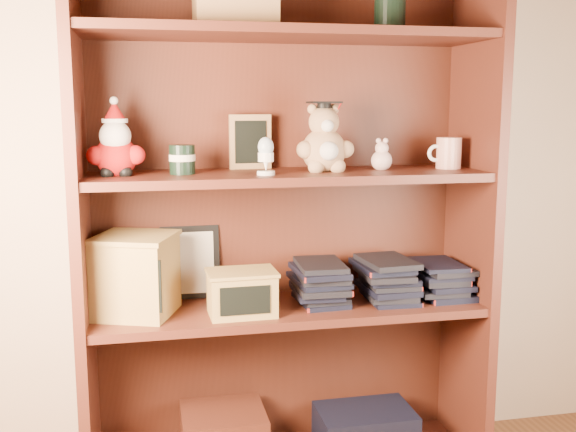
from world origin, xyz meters
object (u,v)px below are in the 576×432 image
object	(u,v)px
bookcase	(284,227)
teacher_mug	(448,153)
grad_teddy_bear	(324,144)
treats_box	(136,274)

from	to	relation	value
bookcase	teacher_mug	distance (m)	0.55
grad_teddy_bear	teacher_mug	size ratio (longest dim) A/B	1.95
grad_teddy_bear	bookcase	bearing A→B (deg)	152.48
bookcase	treats_box	world-z (taller)	bookcase
bookcase	treats_box	distance (m)	0.46
treats_box	teacher_mug	bearing A→B (deg)	0.06
bookcase	treats_box	xyz separation A→B (m)	(-0.44, -0.05, -0.11)
teacher_mug	grad_teddy_bear	bearing A→B (deg)	-179.08
treats_box	bookcase	bearing A→B (deg)	6.71
bookcase	teacher_mug	world-z (taller)	bookcase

